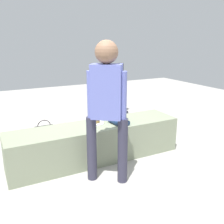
{
  "coord_description": "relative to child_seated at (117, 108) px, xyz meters",
  "views": [
    {
      "loc": [
        -1.32,
        -3.06,
        1.65
      ],
      "look_at": [
        0.1,
        -0.3,
        0.76
      ],
      "focal_mm": 40.34,
      "sensor_mm": 36.0,
      "label": 1
    }
  ],
  "objects": [
    {
      "name": "handbag_brown_canvas",
      "position": [
        0.25,
        1.07,
        -0.62
      ],
      "size": [
        0.28,
        0.11,
        0.3
      ],
      "color": "brown",
      "rests_on": "ground_plane"
    },
    {
      "name": "water_bottle_near_gift",
      "position": [
        -0.32,
        0.64,
        -0.64
      ],
      "size": [
        0.07,
        0.07,
        0.18
      ],
      "color": "silver",
      "rests_on": "ground_plane"
    },
    {
      "name": "adult_standing",
      "position": [
        -0.43,
        -0.57,
        0.27
      ],
      "size": [
        0.42,
        0.36,
        1.66
      ],
      "color": "#2F2E40",
      "rests_on": "ground_plane"
    },
    {
      "name": "ground_plane",
      "position": [
        -0.31,
        0.03,
        -0.73
      ],
      "size": [
        12.0,
        12.0,
        0.0
      ],
      "primitive_type": "plane",
      "color": "#A8A49E"
    },
    {
      "name": "child_seated",
      "position": [
        0.0,
        0.0,
        0.0
      ],
      "size": [
        0.28,
        0.33,
        0.48
      ],
      "color": "#172B4E",
      "rests_on": "concrete_ledge"
    },
    {
      "name": "handbag_black_leather",
      "position": [
        -0.78,
        1.25,
        -0.63
      ],
      "size": [
        0.32,
        0.11,
        0.3
      ],
      "color": "black",
      "rests_on": "ground_plane"
    },
    {
      "name": "gift_bag",
      "position": [
        -0.56,
        0.93,
        -0.59
      ],
      "size": [
        0.24,
        0.1,
        0.32
      ],
      "color": "gold",
      "rests_on": "ground_plane"
    },
    {
      "name": "party_cup_red",
      "position": [
        -0.35,
        1.11,
        -0.68
      ],
      "size": [
        0.08,
        0.08,
        0.09
      ],
      "primitive_type": "cylinder",
      "color": "red",
      "rests_on": "ground_plane"
    },
    {
      "name": "railing_post",
      "position": [
        1.12,
        1.88,
        -0.29
      ],
      "size": [
        0.36,
        0.36,
        1.16
      ],
      "color": "black",
      "rests_on": "ground_plane"
    },
    {
      "name": "cake_plate",
      "position": [
        -0.28,
        0.08,
        -0.19
      ],
      "size": [
        0.22,
        0.22,
        0.07
      ],
      "color": "white",
      "rests_on": "concrete_ledge"
    },
    {
      "name": "concrete_ledge",
      "position": [
        -0.31,
        0.03,
        -0.47
      ],
      "size": [
        2.44,
        0.58,
        0.51
      ],
      "primitive_type": "cube",
      "color": "gray",
      "rests_on": "ground_plane"
    }
  ]
}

